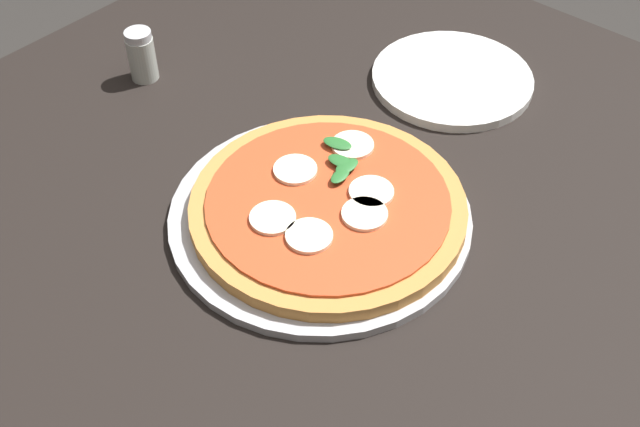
# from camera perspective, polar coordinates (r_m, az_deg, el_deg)

# --- Properties ---
(dining_table) EXTENTS (1.35, 1.18, 0.71)m
(dining_table) POSITION_cam_1_polar(r_m,az_deg,el_deg) (1.03, 4.53, -4.52)
(dining_table) COLOR black
(dining_table) RESTS_ON ground_plane
(serving_tray) EXTENTS (0.37, 0.37, 0.01)m
(serving_tray) POSITION_cam_1_polar(r_m,az_deg,el_deg) (0.98, 0.00, -0.17)
(serving_tray) COLOR #B2B2B7
(serving_tray) RESTS_ON dining_table
(pizza) EXTENTS (0.34, 0.34, 0.03)m
(pizza) POSITION_cam_1_polar(r_m,az_deg,el_deg) (0.97, 0.57, 0.56)
(pizza) COLOR #C6843F
(pizza) RESTS_ON serving_tray
(plate_white) EXTENTS (0.24, 0.24, 0.01)m
(plate_white) POSITION_cam_1_polar(r_m,az_deg,el_deg) (1.21, 9.42, 9.48)
(plate_white) COLOR white
(plate_white) RESTS_ON dining_table
(pepper_shaker) EXTENTS (0.04, 0.04, 0.08)m
(pepper_shaker) POSITION_cam_1_polar(r_m,az_deg,el_deg) (1.21, -12.64, 10.98)
(pepper_shaker) COLOR #B2B7AD
(pepper_shaker) RESTS_ON dining_table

